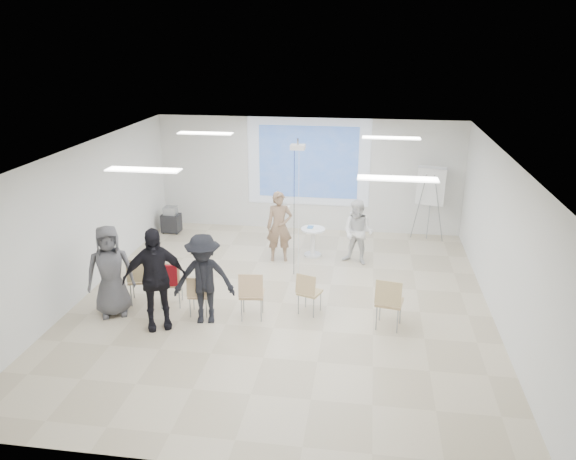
# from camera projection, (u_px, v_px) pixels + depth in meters

# --- Properties ---
(floor) EXTENTS (8.00, 9.00, 0.10)m
(floor) POSITION_uv_depth(u_px,v_px,m) (282.00, 305.00, 11.09)
(floor) COLOR beige
(floor) RESTS_ON ground
(ceiling) EXTENTS (8.00, 9.00, 0.10)m
(ceiling) POSITION_uv_depth(u_px,v_px,m) (282.00, 150.00, 10.06)
(ceiling) COLOR white
(ceiling) RESTS_ON wall_back
(wall_back) EXTENTS (8.00, 0.10, 3.00)m
(wall_back) POSITION_uv_depth(u_px,v_px,m) (308.00, 175.00, 14.82)
(wall_back) COLOR silver
(wall_back) RESTS_ON floor
(wall_left) EXTENTS (0.10, 9.00, 3.00)m
(wall_left) POSITION_uv_depth(u_px,v_px,m) (80.00, 222.00, 11.12)
(wall_left) COLOR silver
(wall_left) RESTS_ON floor
(wall_right) EXTENTS (0.10, 9.00, 3.00)m
(wall_right) POSITION_uv_depth(u_px,v_px,m) (505.00, 242.00, 10.02)
(wall_right) COLOR silver
(wall_right) RESTS_ON floor
(projection_halo) EXTENTS (3.20, 0.01, 2.30)m
(projection_halo) POSITION_uv_depth(u_px,v_px,m) (308.00, 162.00, 14.64)
(projection_halo) COLOR silver
(projection_halo) RESTS_ON wall_back
(projection_image) EXTENTS (2.60, 0.01, 1.90)m
(projection_image) POSITION_uv_depth(u_px,v_px,m) (308.00, 162.00, 14.63)
(projection_image) COLOR #3762BB
(projection_image) RESTS_ON wall_back
(pedestal_table) EXTENTS (0.61, 0.61, 0.71)m
(pedestal_table) POSITION_uv_depth(u_px,v_px,m) (313.00, 240.00, 13.29)
(pedestal_table) COLOR silver
(pedestal_table) RESTS_ON floor
(player_left) EXTENTS (0.75, 0.58, 1.86)m
(player_left) POSITION_uv_depth(u_px,v_px,m) (279.00, 222.00, 12.88)
(player_left) COLOR #917259
(player_left) RESTS_ON floor
(player_right) EXTENTS (0.98, 0.88, 1.67)m
(player_right) POSITION_uv_depth(u_px,v_px,m) (358.00, 229.00, 12.73)
(player_right) COLOR white
(player_right) RESTS_ON floor
(controller_left) EXTENTS (0.06, 0.13, 0.04)m
(controller_left) POSITION_uv_depth(u_px,v_px,m) (289.00, 207.00, 12.99)
(controller_left) COLOR silver
(controller_left) RESTS_ON player_left
(controller_right) EXTENTS (0.07, 0.11, 0.04)m
(controller_right) POSITION_uv_depth(u_px,v_px,m) (351.00, 213.00, 12.89)
(controller_right) COLOR white
(controller_right) RESTS_ON player_right
(chair_far_left) EXTENTS (0.57, 0.60, 0.97)m
(chair_far_left) POSITION_uv_depth(u_px,v_px,m) (140.00, 277.00, 10.86)
(chair_far_left) COLOR tan
(chair_far_left) RESTS_ON floor
(chair_left_mid) EXTENTS (0.52, 0.55, 0.94)m
(chair_left_mid) POSITION_uv_depth(u_px,v_px,m) (170.00, 280.00, 10.75)
(chair_left_mid) COLOR tan
(chair_left_mid) RESTS_ON floor
(chair_left_inner) EXTENTS (0.41, 0.44, 0.81)m
(chair_left_inner) POSITION_uv_depth(u_px,v_px,m) (198.00, 292.00, 10.43)
(chair_left_inner) COLOR tan
(chair_left_inner) RESTS_ON floor
(chair_center) EXTENTS (0.50, 0.53, 0.95)m
(chair_center) POSITION_uv_depth(u_px,v_px,m) (251.00, 292.00, 10.26)
(chair_center) COLOR tan
(chair_center) RESTS_ON floor
(chair_right_inner) EXTENTS (0.51, 0.53, 0.84)m
(chair_right_inner) POSITION_uv_depth(u_px,v_px,m) (308.00, 290.00, 10.48)
(chair_right_inner) COLOR tan
(chair_right_inner) RESTS_ON floor
(chair_right_far) EXTENTS (0.54, 0.57, 0.98)m
(chair_right_far) POSITION_uv_depth(u_px,v_px,m) (389.00, 300.00, 9.91)
(chair_right_far) COLOR tan
(chair_right_far) RESTS_ON floor
(red_jacket) EXTENTS (0.45, 0.18, 0.42)m
(red_jacket) POSITION_uv_depth(u_px,v_px,m) (166.00, 275.00, 10.57)
(red_jacket) COLOR maroon
(red_jacket) RESTS_ON chair_left_mid
(laptop) EXTENTS (0.31, 0.24, 0.02)m
(laptop) POSITION_uv_depth(u_px,v_px,m) (200.00, 292.00, 10.53)
(laptop) COLOR black
(laptop) RESTS_ON chair_left_inner
(audience_left) EXTENTS (1.46, 1.21, 2.16)m
(audience_left) POSITION_uv_depth(u_px,v_px,m) (154.00, 271.00, 9.84)
(audience_left) COLOR black
(audience_left) RESTS_ON floor
(audience_mid) EXTENTS (1.35, 0.88, 1.93)m
(audience_mid) POSITION_uv_depth(u_px,v_px,m) (204.00, 273.00, 10.05)
(audience_mid) COLOR black
(audience_mid) RESTS_ON floor
(audience_outer) EXTENTS (1.14, 0.98, 1.97)m
(audience_outer) POSITION_uv_depth(u_px,v_px,m) (110.00, 266.00, 10.33)
(audience_outer) COLOR #58575C
(audience_outer) RESTS_ON floor
(flipchart_easel) EXTENTS (0.81, 0.63, 1.92)m
(flipchart_easel) POSITION_uv_depth(u_px,v_px,m) (431.00, 187.00, 14.01)
(flipchart_easel) COLOR gray
(flipchart_easel) RESTS_ON floor
(av_cart) EXTENTS (0.48, 0.39, 0.71)m
(av_cart) POSITION_uv_depth(u_px,v_px,m) (171.00, 221.00, 14.91)
(av_cart) COLOR black
(av_cart) RESTS_ON floor
(ceiling_projector) EXTENTS (0.30, 0.25, 3.00)m
(ceiling_projector) POSITION_uv_depth(u_px,v_px,m) (298.00, 153.00, 11.56)
(ceiling_projector) COLOR white
(ceiling_projector) RESTS_ON ceiling
(fluor_panel_nw) EXTENTS (1.20, 0.30, 0.02)m
(fluor_panel_nw) POSITION_uv_depth(u_px,v_px,m) (205.00, 133.00, 12.22)
(fluor_panel_nw) COLOR white
(fluor_panel_nw) RESTS_ON ceiling
(fluor_panel_ne) EXTENTS (1.20, 0.30, 0.02)m
(fluor_panel_ne) POSITION_uv_depth(u_px,v_px,m) (391.00, 138.00, 11.68)
(fluor_panel_ne) COLOR white
(fluor_panel_ne) RESTS_ON ceiling
(fluor_panel_sw) EXTENTS (1.20, 0.30, 0.02)m
(fluor_panel_sw) POSITION_uv_depth(u_px,v_px,m) (144.00, 170.00, 8.96)
(fluor_panel_sw) COLOR white
(fluor_panel_sw) RESTS_ON ceiling
(fluor_panel_se) EXTENTS (1.20, 0.30, 0.02)m
(fluor_panel_se) POSITION_uv_depth(u_px,v_px,m) (398.00, 179.00, 8.41)
(fluor_panel_se) COLOR white
(fluor_panel_se) RESTS_ON ceiling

